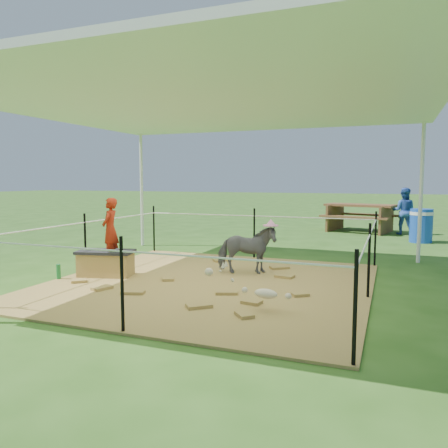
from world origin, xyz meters
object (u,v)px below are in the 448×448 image
(straw_bale, at_px, (106,264))
(woman, at_px, (110,223))
(green_bottle, at_px, (59,272))
(trash_barrel, at_px, (421,226))
(picnic_table_near, at_px, (360,218))
(distant_person, at_px, (404,211))
(foal, at_px, (266,291))
(pony, at_px, (247,250))

(straw_bale, relative_size, woman, 0.83)
(green_bottle, bearing_deg, trash_barrel, 50.14)
(green_bottle, height_order, picnic_table_near, picnic_table_near)
(picnic_table_near, relative_size, distant_person, 1.49)
(foal, relative_size, trash_barrel, 1.00)
(straw_bale, distance_m, pony, 2.27)
(woman, relative_size, distant_person, 0.74)
(straw_bale, relative_size, distant_person, 0.62)
(woman, distance_m, trash_barrel, 7.80)
(straw_bale, bearing_deg, foal, -17.30)
(pony, bearing_deg, foal, -174.51)
(straw_bale, relative_size, picnic_table_near, 0.41)
(distant_person, bearing_deg, picnic_table_near, -7.27)
(straw_bale, distance_m, trash_barrel, 7.85)
(pony, bearing_deg, straw_bale, 95.70)
(trash_barrel, distance_m, distant_person, 1.61)
(picnic_table_near, bearing_deg, straw_bale, -98.86)
(pony, distance_m, distant_person, 7.16)
(trash_barrel, xyz_separation_m, distant_person, (-0.38, 1.55, 0.25))
(straw_bale, relative_size, foal, 0.98)
(trash_barrel, distance_m, picnic_table_near, 2.40)
(pony, bearing_deg, woman, 96.81)
(straw_bale, relative_size, trash_barrel, 0.98)
(picnic_table_near, bearing_deg, distant_person, 1.77)
(picnic_table_near, distance_m, distant_person, 1.26)
(woman, bearing_deg, distant_person, 135.75)
(foal, distance_m, picnic_table_near, 8.83)
(foal, bearing_deg, trash_barrel, 81.64)
(straw_bale, height_order, trash_barrel, trash_barrel)
(straw_bale, height_order, pony, pony)
(foal, bearing_deg, distant_person, 86.87)
(woman, distance_m, foal, 3.00)
(woman, bearing_deg, foal, 58.03)
(picnic_table_near, height_order, distant_person, distant_person)
(green_bottle, distance_m, trash_barrel, 8.55)
(green_bottle, relative_size, distant_person, 0.17)
(woman, bearing_deg, trash_barrel, 127.60)
(pony, relative_size, trash_barrel, 1.13)
(green_bottle, bearing_deg, straw_bale, 39.29)
(woman, relative_size, green_bottle, 4.32)
(woman, relative_size, foal, 1.17)
(green_bottle, xyz_separation_m, distant_person, (5.10, 8.10, 0.52))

